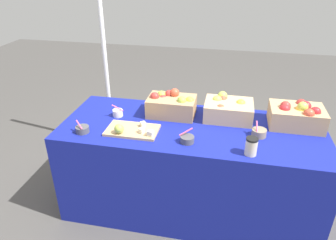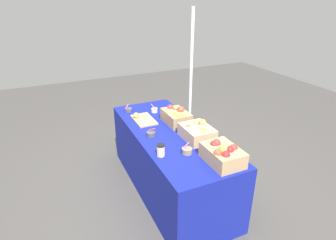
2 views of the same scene
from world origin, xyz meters
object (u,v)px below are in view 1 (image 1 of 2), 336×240
object	(u,v)px
apple_crate_right	(171,104)
sample_bowl_near	(118,113)
sample_bowl_far	(259,133)
coffee_cup	(251,146)
cutting_board_front	(131,130)
tent_pole	(105,57)
sample_bowl_extra	(187,139)
apple_crate_middle	(228,109)
sample_bowl_mid	(82,129)
apple_crate_left	(297,115)

from	to	relation	value
apple_crate_right	sample_bowl_near	bearing A→B (deg)	-164.10
sample_bowl_far	coffee_cup	bearing A→B (deg)	-104.37
cutting_board_front	tent_pole	distance (m)	1.11
apple_crate_right	cutting_board_front	world-z (taller)	apple_crate_right
apple_crate_right	sample_bowl_far	bearing A→B (deg)	-17.80
sample_bowl_extra	tent_pole	distance (m)	1.39
apple_crate_right	sample_bowl_far	distance (m)	0.69
coffee_cup	tent_pole	xyz separation A→B (m)	(-1.36, 1.06, 0.18)
apple_crate_middle	apple_crate_right	distance (m)	0.43
sample_bowl_extra	sample_bowl_far	bearing A→B (deg)	20.67
apple_crate_middle	tent_pole	size ratio (longest dim) A/B	0.18
apple_crate_middle	sample_bowl_far	xyz separation A→B (m)	(0.22, -0.24, -0.05)
sample_bowl_mid	tent_pole	world-z (taller)	tent_pole
sample_bowl_extra	apple_crate_left	bearing A→B (deg)	27.46
apple_crate_middle	sample_bowl_far	world-z (taller)	apple_crate_middle
apple_crate_middle	sample_bowl_extra	bearing A→B (deg)	-120.87
sample_bowl_far	apple_crate_left	bearing A→B (deg)	37.64
apple_crate_right	apple_crate_middle	bearing A→B (deg)	3.71
apple_crate_left	sample_bowl_extra	xyz separation A→B (m)	(-0.74, -0.38, -0.06)
cutting_board_front	tent_pole	world-z (taller)	tent_pole
apple_crate_middle	coffee_cup	world-z (taller)	apple_crate_middle
sample_bowl_near	coffee_cup	xyz separation A→B (m)	(0.99, -0.34, 0.03)
apple_crate_middle	cutting_board_front	distance (m)	0.74
apple_crate_left	sample_bowl_far	world-z (taller)	apple_crate_left
sample_bowl_near	sample_bowl_far	xyz separation A→B (m)	(1.05, -0.10, -0.00)
sample_bowl_near	tent_pole	bearing A→B (deg)	117.46
tent_pole	sample_bowl_mid	bearing A→B (deg)	-77.79
apple_crate_middle	sample_bowl_extra	distance (m)	0.49
cutting_board_front	coffee_cup	bearing A→B (deg)	-8.22
sample_bowl_near	sample_bowl_extra	xyz separation A→B (m)	(0.58, -0.27, -0.00)
apple_crate_left	sample_bowl_near	bearing A→B (deg)	-175.21
sample_bowl_mid	tent_pole	xyz separation A→B (m)	(-0.22, 1.01, 0.21)
apple_crate_right	cutting_board_front	bearing A→B (deg)	-123.39
apple_crate_left	sample_bowl_near	xyz separation A→B (m)	(-1.31, -0.11, -0.06)
apple_crate_left	sample_bowl_extra	bearing A→B (deg)	-152.54
cutting_board_front	sample_bowl_near	xyz separation A→B (m)	(-0.18, 0.22, 0.01)
apple_crate_left	cutting_board_front	xyz separation A→B (m)	(-1.14, -0.33, -0.07)
sample_bowl_near	coffee_cup	size ratio (longest dim) A/B	0.93
sample_bowl_near	sample_bowl_mid	world-z (taller)	sample_bowl_near
apple_crate_middle	cutting_board_front	xyz separation A→B (m)	(-0.65, -0.36, -0.06)
apple_crate_right	sample_bowl_mid	world-z (taller)	apple_crate_right
apple_crate_right	sample_bowl_extra	xyz separation A→B (m)	(0.18, -0.39, -0.06)
apple_crate_left	cutting_board_front	world-z (taller)	apple_crate_left
apple_crate_right	sample_bowl_near	distance (m)	0.42
sample_bowl_extra	tent_pole	xyz separation A→B (m)	(-0.95, 0.99, 0.21)
apple_crate_right	coffee_cup	bearing A→B (deg)	-37.35
sample_bowl_mid	tent_pole	distance (m)	1.06
apple_crate_middle	sample_bowl_mid	world-z (taller)	apple_crate_middle
cutting_board_front	sample_bowl_extra	bearing A→B (deg)	-7.73
apple_crate_middle	sample_bowl_near	distance (m)	0.84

